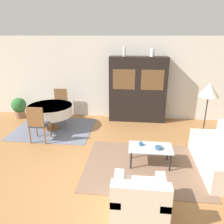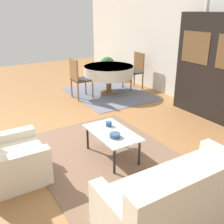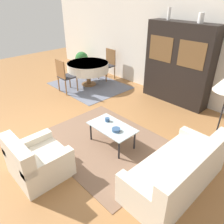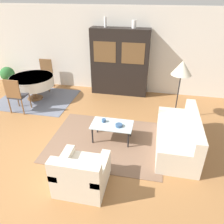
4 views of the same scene
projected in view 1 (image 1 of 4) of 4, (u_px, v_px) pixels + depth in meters
name	position (u px, v px, depth m)	size (l,w,h in m)	color
ground_plane	(95.00, 180.00, 4.36)	(14.00, 14.00, 0.00)	#9E6B3D
wall_back	(113.00, 78.00, 7.30)	(10.00, 0.06, 2.70)	silver
area_rug	(144.00, 166.00, 4.81)	(2.59, 2.05, 0.01)	brown
dining_rug	(54.00, 129.00, 6.69)	(2.32, 1.87, 0.01)	slate
couch	(221.00, 157.00, 4.62)	(0.82, 1.80, 0.81)	beige
armchair	(139.00, 200.00, 3.43)	(0.86, 0.83, 0.78)	beige
coffee_table	(150.00, 149.00, 4.75)	(0.94, 0.55, 0.42)	black
display_cabinet	(138.00, 90.00, 7.06)	(1.82, 0.46, 2.10)	black
dining_table	(50.00, 110.00, 6.53)	(1.33, 1.33, 0.74)	brown
dining_chair_near	(38.00, 122.00, 5.70)	(0.44, 0.44, 1.01)	brown
dining_chair_far	(60.00, 102.00, 7.36)	(0.44, 0.44, 1.01)	brown
floor_lamp	(209.00, 91.00, 5.49)	(0.51, 0.51, 1.60)	black
cup	(141.00, 144.00, 4.81)	(0.09, 0.09, 0.07)	#33517A
bowl	(159.00, 148.00, 4.66)	(0.16, 0.16, 0.06)	#33517A
vase_tall	(124.00, 51.00, 6.70)	(0.08, 0.08, 0.30)	white
vase_short	(152.00, 53.00, 6.63)	(0.13, 0.13, 0.23)	white
potted_plant	(19.00, 107.00, 7.50)	(0.50, 0.50, 0.70)	#93664C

